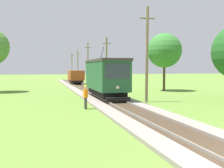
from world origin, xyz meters
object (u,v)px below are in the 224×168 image
object	(u,v)px
utility_pole_near_tram	(147,54)
utility_pole_horizon	(72,65)
track_worker	(86,96)
tree_right_near	(164,51)
red_tram	(106,77)
utility_pole_distant	(78,65)
utility_pole_far	(88,63)
freight_car	(76,76)
utility_pole_mid	(106,63)

from	to	relation	value
utility_pole_near_tram	utility_pole_horizon	world-z (taller)	utility_pole_near_tram
track_worker	tree_right_near	size ratio (longest dim) A/B	0.23
red_tram	utility_pole_distant	xyz separation A→B (m)	(3.07, 43.34, 1.72)
utility_pole_near_tram	utility_pole_far	world-z (taller)	utility_pole_near_tram
utility_pole_far	tree_right_near	size ratio (longest dim) A/B	1.06
freight_car	utility_pole_horizon	bearing A→B (deg)	84.84
utility_pole_far	tree_right_near	bearing A→B (deg)	-71.61
utility_pole_mid	utility_pole_distant	xyz separation A→B (m)	(0.00, 30.89, 0.10)
freight_car	utility_pole_far	xyz separation A→B (m)	(3.07, 5.17, 2.58)
red_tram	utility_pole_distant	distance (m)	43.48
utility_pole_near_tram	utility_pole_horizon	bearing A→B (deg)	90.00
utility_pole_mid	track_worker	size ratio (longest dim) A/B	4.17
utility_pole_mid	tree_right_near	bearing A→B (deg)	-34.88
tree_right_near	red_tram	bearing A→B (deg)	-141.72
red_tram	utility_pole_mid	size ratio (longest dim) A/B	1.15
utility_pole_near_tram	tree_right_near	bearing A→B (deg)	57.14
utility_pole_near_tram	utility_pole_distant	xyz separation A→B (m)	(0.00, 46.04, -0.35)
utility_pole_horizon	red_tram	bearing A→B (deg)	-93.09
utility_pole_mid	freight_car	bearing A→B (deg)	106.44
red_tram	tree_right_near	world-z (taller)	tree_right_near
utility_pole_near_tram	utility_pole_mid	size ratio (longest dim) A/B	1.12
red_tram	utility_pole_horizon	xyz separation A→B (m)	(3.07, 56.89, 1.79)
utility_pole_mid	tree_right_near	xyz separation A→B (m)	(6.75, -4.70, 1.53)
red_tram	track_worker	world-z (taller)	red_tram
utility_pole_near_tram	track_worker	size ratio (longest dim) A/B	4.67
utility_pole_far	tree_right_near	distance (m)	21.42
utility_pole_far	track_worker	distance (m)	34.09
red_tram	utility_pole_near_tram	world-z (taller)	utility_pole_near_tram
red_tram	utility_pole_mid	xyz separation A→B (m)	(3.07, 12.45, 1.62)
tree_right_near	utility_pole_far	bearing A→B (deg)	108.39
freight_car	utility_pole_far	bearing A→B (deg)	59.26
freight_car	utility_pole_distant	size ratio (longest dim) A/B	0.68
red_tram	tree_right_near	size ratio (longest dim) A/B	1.12
utility_pole_far	utility_pole_horizon	distance (m)	28.85
red_tram	utility_pole_far	world-z (taller)	utility_pole_far
utility_pole_distant	red_tram	bearing A→B (deg)	-94.05
utility_pole_near_tram	track_worker	xyz separation A→B (m)	(-5.89, -2.69, -3.28)
utility_pole_mid	utility_pole_near_tram	bearing A→B (deg)	-90.00
utility_pole_near_tram	tree_right_near	distance (m)	12.48
utility_pole_horizon	freight_car	bearing A→B (deg)	-95.16
freight_car	utility_pole_distant	bearing A→B (deg)	81.46
red_tram	utility_pole_horizon	distance (m)	57.00
red_tram	utility_pole_far	size ratio (longest dim) A/B	1.06
red_tram	utility_pole_distant	size ratio (longest dim) A/B	1.12
utility_pole_mid	track_worker	bearing A→B (deg)	-108.28
track_worker	red_tram	bearing A→B (deg)	51.90
utility_pole_horizon	tree_right_near	xyz separation A→B (m)	(6.75, -49.14, 1.35)
tree_right_near	utility_pole_mid	bearing A→B (deg)	145.12
utility_pole_horizon	track_worker	size ratio (longest dim) A/B	4.36
utility_pole_mid	utility_pole_far	bearing A→B (deg)	90.00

